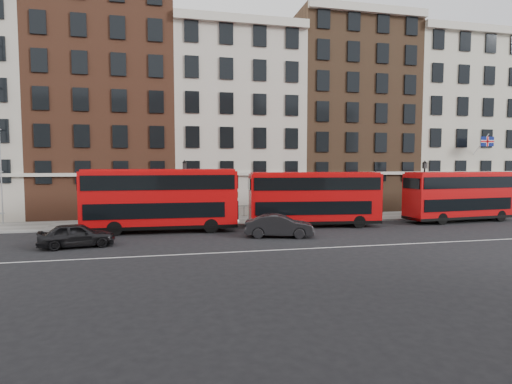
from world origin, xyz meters
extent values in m
plane|color=black|center=(0.00, 0.00, 0.00)|extent=(120.00, 120.00, 0.00)
cube|color=gray|center=(0.00, 10.50, 0.07)|extent=(80.00, 5.00, 0.15)
cube|color=gray|center=(0.00, 8.00, 0.08)|extent=(80.00, 0.30, 0.16)
cube|color=white|center=(0.00, -2.00, 0.01)|extent=(70.00, 0.12, 0.01)
cube|color=brown|center=(-12.80, 18.00, 11.00)|extent=(12.80, 10.00, 22.00)
cube|color=#BAB3A4|center=(0.00, 18.00, 9.50)|extent=(12.80, 10.00, 19.00)
cube|color=beige|center=(0.00, 12.75, 18.60)|extent=(12.80, 0.50, 0.80)
cube|color=brown|center=(12.80, 18.00, 10.50)|extent=(12.80, 10.00, 21.00)
cube|color=beige|center=(12.80, 12.75, 20.60)|extent=(12.80, 0.50, 0.80)
cube|color=beige|center=(25.60, 18.00, 10.00)|extent=(12.80, 10.00, 20.00)
cube|color=beige|center=(25.60, 12.75, 19.60)|extent=(12.80, 0.50, 0.80)
cube|color=#B8090B|center=(-7.58, 6.07, 2.49)|extent=(11.32, 3.01, 4.23)
cube|color=black|center=(-7.58, 6.07, 0.50)|extent=(11.33, 3.05, 0.26)
cube|color=black|center=(-7.90, 6.08, 1.77)|extent=(10.04, 3.06, 1.12)
cube|color=black|center=(-7.58, 6.07, 3.80)|extent=(10.90, 3.08, 1.07)
cube|color=#B8090B|center=(-7.58, 6.07, 4.66)|extent=(11.00, 2.79, 0.19)
cube|color=black|center=(-1.92, 5.90, 1.66)|extent=(0.16, 2.36, 1.39)
cube|color=black|center=(-1.92, 5.90, 2.81)|extent=(0.15, 2.04, 0.45)
cylinder|color=black|center=(-3.98, 4.76, 0.54)|extent=(1.08, 0.33, 1.07)
cylinder|color=black|center=(-3.91, 7.16, 0.54)|extent=(1.08, 0.33, 1.07)
cylinder|color=black|center=(-10.83, 4.96, 0.54)|extent=(1.08, 0.33, 1.07)
cylinder|color=black|center=(-10.76, 7.36, 0.54)|extent=(1.08, 0.33, 1.07)
cube|color=#B8090B|center=(4.61, 6.07, 2.34)|extent=(10.80, 3.66, 3.98)
cube|color=black|center=(4.61, 6.07, 0.47)|extent=(10.80, 3.70, 0.24)
cube|color=black|center=(4.31, 6.10, 1.66)|extent=(9.60, 3.61, 1.06)
cube|color=black|center=(4.61, 6.07, 3.58)|extent=(10.40, 3.70, 1.01)
cube|color=#B8090B|center=(4.61, 6.07, 4.38)|extent=(10.47, 3.43, 0.18)
cube|color=black|center=(9.92, 5.48, 1.56)|extent=(0.32, 2.21, 1.31)
cube|color=black|center=(9.92, 5.48, 2.64)|extent=(0.29, 1.91, 0.42)
cylinder|color=black|center=(7.90, 4.57, 0.50)|extent=(1.03, 0.39, 1.01)
cylinder|color=black|center=(8.14, 6.81, 0.50)|extent=(1.03, 0.39, 1.01)
cylinder|color=black|center=(1.49, 5.27, 0.50)|extent=(1.03, 0.39, 1.01)
cylinder|color=black|center=(1.73, 7.52, 0.50)|extent=(1.03, 0.39, 1.01)
cube|color=#B8090B|center=(18.47, 6.07, 2.32)|extent=(10.67, 3.35, 3.95)
cube|color=black|center=(18.47, 6.07, 0.47)|extent=(10.67, 3.39, 0.24)
cube|color=black|center=(18.17, 6.04, 1.65)|extent=(9.48, 3.33, 1.05)
cube|color=black|center=(18.47, 6.07, 3.55)|extent=(10.28, 3.39, 1.00)
cube|color=#B8090B|center=(18.47, 6.07, 4.35)|extent=(10.35, 3.12, 0.18)
cube|color=black|center=(23.74, 6.50, 1.55)|extent=(0.26, 2.20, 1.30)
cube|color=black|center=(23.74, 6.50, 2.62)|extent=(0.23, 1.90, 0.42)
cylinder|color=black|center=(21.95, 5.23, 0.50)|extent=(1.02, 0.36, 1.00)
cylinder|color=black|center=(21.77, 7.46, 0.50)|extent=(1.02, 0.36, 1.00)
cylinder|color=black|center=(15.57, 4.71, 0.50)|extent=(1.02, 0.36, 1.00)
cylinder|color=black|center=(15.39, 6.94, 0.50)|extent=(1.02, 0.36, 1.00)
imported|color=black|center=(-12.59, 1.48, 0.75)|extent=(4.65, 2.48, 1.51)
imported|color=black|center=(0.55, 2.13, 0.79)|extent=(5.07, 2.87, 1.58)
cylinder|color=black|center=(-5.73, 8.54, 2.45)|extent=(0.14, 0.14, 4.60)
cylinder|color=black|center=(-5.73, 8.54, 0.45)|extent=(0.32, 0.32, 0.60)
cube|color=#262626|center=(-5.73, 8.54, 5.00)|extent=(0.32, 0.32, 0.55)
cone|color=black|center=(-5.73, 8.54, 5.35)|extent=(0.44, 0.44, 0.25)
cylinder|color=black|center=(16.56, 8.64, 2.45)|extent=(0.14, 0.14, 4.60)
cylinder|color=black|center=(16.56, 8.64, 0.45)|extent=(0.32, 0.32, 0.60)
cube|color=#262626|center=(16.56, 8.64, 5.00)|extent=(0.32, 0.32, 0.55)
cone|color=black|center=(16.56, 8.64, 5.35)|extent=(0.44, 0.44, 0.25)
cylinder|color=black|center=(26.10, 8.56, 1.45)|extent=(0.12, 0.12, 2.60)
cube|color=black|center=(26.10, 8.41, 3.05)|extent=(0.25, 0.30, 0.75)
sphere|color=#0C9919|center=(26.10, 8.24, 2.83)|extent=(0.14, 0.14, 0.14)
camera|label=1|loc=(-6.97, -24.71, 5.13)|focal=28.00mm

